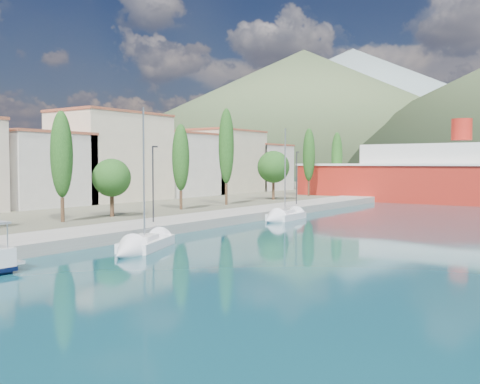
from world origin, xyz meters
The scene contains 7 objects.
quay centered at (-9.00, 26.00, 0.40)m, with size 5.00×88.00×0.80m, color gray.
land_strip centered at (-47.00, 36.00, 0.35)m, with size 70.00×148.00×0.70m, color #565644.
town_buildings centered at (-32.00, 36.91, 5.57)m, with size 9.20×69.20×11.30m.
tree_row centered at (-15.76, 33.10, 5.88)m, with size 4.24×65.02×11.16m.
lamp_posts centered at (-9.00, 14.65, 4.08)m, with size 0.15×48.19×6.06m.
sailboat_near centered at (-2.85, 6.95, 0.27)m, with size 4.41×7.06×9.77m.
sailboat_mid centered at (-5.01, 27.66, 0.28)m, with size 2.48×6.68×9.65m.
Camera 1 is at (20.90, -16.00, 5.42)m, focal length 40.00 mm.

